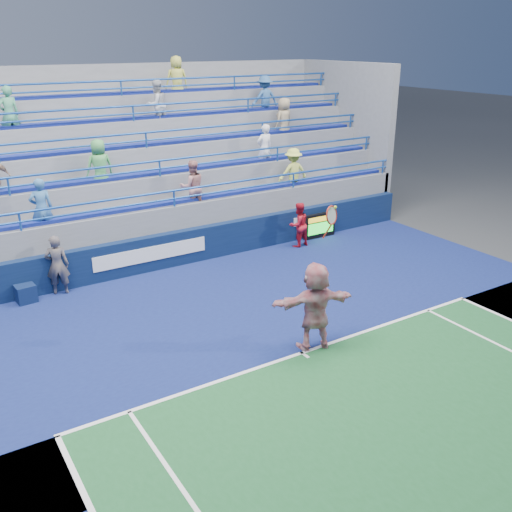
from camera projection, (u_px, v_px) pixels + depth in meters
ground at (302, 354)px, 12.93m from camera, size 120.00×120.00×0.00m
sponsor_wall at (179, 248)px, 17.88m from camera, size 18.00×0.32×1.10m
bleacher_stand at (134, 192)px, 20.51m from camera, size 18.00×5.60×6.13m
serve_speed_board at (320, 226)px, 20.34m from camera, size 1.30×0.17×0.90m
judge_chair at (25, 292)px, 15.40m from camera, size 0.55×0.55×0.89m
tennis_player at (315, 306)px, 12.84m from camera, size 2.03×1.11×3.35m
line_judge at (57, 265)px, 15.69m from camera, size 0.72×0.58×1.72m
ball_girl at (298, 225)px, 19.37m from camera, size 0.79×0.63×1.54m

